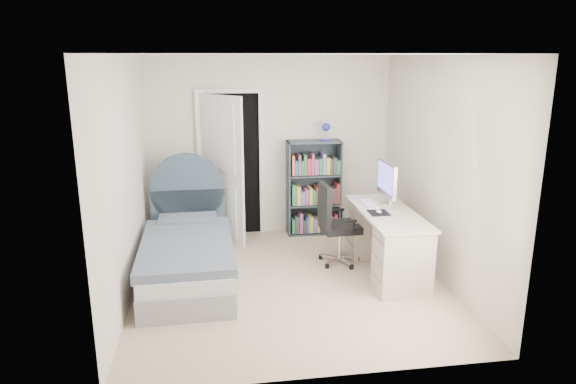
{
  "coord_description": "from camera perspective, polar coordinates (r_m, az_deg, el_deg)",
  "views": [
    {
      "loc": [
        -0.8,
        -5.3,
        2.48
      ],
      "look_at": [
        0.02,
        0.17,
        1.02
      ],
      "focal_mm": 32.0,
      "sensor_mm": 36.0,
      "label": 1
    }
  ],
  "objects": [
    {
      "name": "nightstand",
      "position": [
        7.16,
        -10.17,
        -2.33
      ],
      "size": [
        0.41,
        0.41,
        0.6
      ],
      "color": "tan",
      "rests_on": "ground"
    },
    {
      "name": "office_chair",
      "position": [
        6.26,
        5.13,
        -3.15
      ],
      "size": [
        0.52,
        0.53,
        1.01
      ],
      "color": "silver",
      "rests_on": "ground"
    },
    {
      "name": "floor_lamp",
      "position": [
        7.24,
        -8.3,
        -0.62
      ],
      "size": [
        0.2,
        0.2,
        1.39
      ],
      "color": "silver",
      "rests_on": "ground"
    },
    {
      "name": "door",
      "position": [
        7.03,
        -7.02,
        2.86
      ],
      "size": [
        0.92,
        0.64,
        2.06
      ],
      "color": "black",
      "rests_on": "ground"
    },
    {
      "name": "bed",
      "position": [
        6.05,
        -11.07,
        -6.68
      ],
      "size": [
        1.03,
        2.11,
        1.29
      ],
      "color": "gray",
      "rests_on": "ground"
    },
    {
      "name": "room_shell",
      "position": [
        5.5,
        0.08,
        1.91
      ],
      "size": [
        3.5,
        3.7,
        2.6
      ],
      "color": "tan",
      "rests_on": "ground"
    },
    {
      "name": "bookcase",
      "position": [
        7.32,
        2.93,
        0.12
      ],
      "size": [
        0.75,
        0.32,
        1.6
      ],
      "color": "#37434B",
      "rests_on": "ground"
    },
    {
      "name": "desk",
      "position": [
        6.16,
        10.83,
        -5.08
      ],
      "size": [
        0.61,
        1.54,
        1.26
      ],
      "color": "beige",
      "rests_on": "ground"
    }
  ]
}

